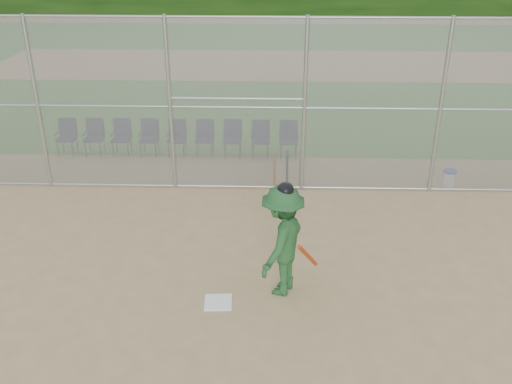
{
  "coord_description": "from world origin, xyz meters",
  "views": [
    {
      "loc": [
        0.3,
        -7.26,
        5.75
      ],
      "look_at": [
        0.0,
        2.5,
        1.1
      ],
      "focal_mm": 40.0,
      "sensor_mm": 36.0,
      "label": 1
    }
  ],
  "objects_px": {
    "home_plate": "(218,302)",
    "water_cooler": "(449,178)",
    "batter_at_plate": "(282,240)",
    "chair_0": "(66,138)"
  },
  "relations": [
    {
      "from": "home_plate",
      "to": "water_cooler",
      "type": "distance_m",
      "value": 7.03
    },
    {
      "from": "batter_at_plate",
      "to": "water_cooler",
      "type": "bearing_deg",
      "value": 47.49
    },
    {
      "from": "water_cooler",
      "to": "home_plate",
      "type": "bearing_deg",
      "value": -136.68
    },
    {
      "from": "batter_at_plate",
      "to": "chair_0",
      "type": "xyz_separation_m",
      "value": [
        -5.74,
        6.17,
        -0.51
      ]
    },
    {
      "from": "home_plate",
      "to": "batter_at_plate",
      "type": "relative_size",
      "value": 0.22
    },
    {
      "from": "water_cooler",
      "to": "chair_0",
      "type": "distance_m",
      "value": 9.96
    },
    {
      "from": "batter_at_plate",
      "to": "chair_0",
      "type": "distance_m",
      "value": 8.45
    },
    {
      "from": "water_cooler",
      "to": "chair_0",
      "type": "height_order",
      "value": "chair_0"
    },
    {
      "from": "home_plate",
      "to": "water_cooler",
      "type": "height_order",
      "value": "water_cooler"
    },
    {
      "from": "home_plate",
      "to": "water_cooler",
      "type": "bearing_deg",
      "value": 43.32
    }
  ]
}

